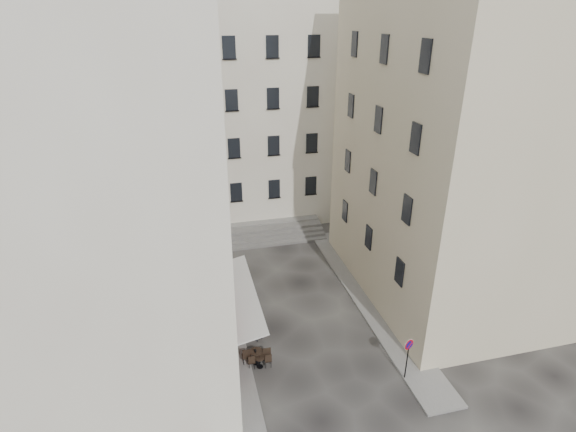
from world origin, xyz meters
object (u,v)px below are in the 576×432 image
object	(u,v)px
no_parking_sign	(408,352)
bistro_table_a	(260,361)
bistro_table_b	(256,355)
pedestrian	(258,327)

from	to	relation	value
no_parking_sign	bistro_table_a	xyz separation A→B (m)	(-6.64, 2.48, -1.27)
bistro_table_b	pedestrian	size ratio (longest dim) A/B	0.83
bistro_table_a	pedestrian	size ratio (longest dim) A/B	0.68
bistro_table_b	pedestrian	bearing A→B (deg)	75.92
no_parking_sign	bistro_table_a	distance (m)	7.20
bistro_table_b	pedestrian	world-z (taller)	pedestrian
bistro_table_b	bistro_table_a	bearing A→B (deg)	-71.17
bistro_table_a	pedestrian	distance (m)	2.10
no_parking_sign	bistro_table_b	size ratio (longest dim) A/B	1.69
bistro_table_b	pedestrian	distance (m)	1.80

